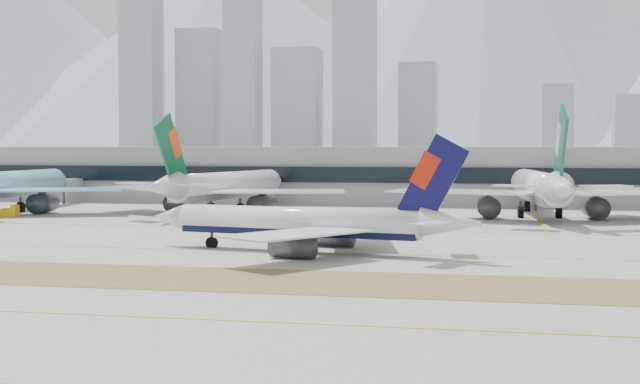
% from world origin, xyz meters
% --- Properties ---
extents(ground, '(3000.00, 3000.00, 0.00)m').
position_xyz_m(ground, '(0.00, 0.00, 0.00)').
color(ground, gray).
rests_on(ground, ground).
extents(apron_markings, '(360.00, 122.22, 0.06)m').
position_xyz_m(apron_markings, '(0.00, -53.95, 0.02)').
color(apron_markings, brown).
rests_on(apron_markings, ground).
extents(taxiing_airliner, '(50.90, 43.70, 17.20)m').
position_xyz_m(taxiing_airliner, '(3.70, -4.96, 4.15)').
color(taxiing_airliner, white).
rests_on(taxiing_airliner, ground).
extents(widebody_korean, '(62.85, 61.26, 22.39)m').
position_xyz_m(widebody_korean, '(-81.85, 56.06, 5.95)').
color(widebody_korean, '#8CC6E5').
rests_on(widebody_korean, ground).
extents(widebody_eva, '(61.49, 60.97, 22.30)m').
position_xyz_m(widebody_eva, '(-31.00, 62.55, 5.93)').
color(widebody_eva, white).
rests_on(widebody_eva, ground).
extents(widebody_cathay, '(65.03, 64.02, 23.32)m').
position_xyz_m(widebody_cathay, '(38.73, 63.26, 6.20)').
color(widebody_cathay, white).
rests_on(widebody_cathay, ground).
extents(terminal, '(280.00, 43.10, 15.00)m').
position_xyz_m(terminal, '(0.00, 114.84, 7.50)').
color(terminal, gray).
rests_on(terminal, ground).
extents(gse_b, '(3.55, 2.00, 2.60)m').
position_xyz_m(gse_b, '(-13.97, 43.96, 1.05)').
color(gse_b, '#FFAD0D').
rests_on(gse_b, ground).
extents(gse_a, '(3.55, 2.00, 2.60)m').
position_xyz_m(gse_a, '(-73.19, 44.76, 1.05)').
color(gse_a, '#FFAD0D').
rests_on(gse_a, ground).
extents(city_skyline, '(342.00, 49.80, 140.00)m').
position_xyz_m(city_skyline, '(-106.76, 453.42, 49.80)').
color(city_skyline, '#959DA9').
rests_on(city_skyline, ground).
extents(mountain_ridge, '(2830.00, 1120.00, 470.00)m').
position_xyz_m(mountain_ridge, '(33.00, 1404.14, 181.85)').
color(mountain_ridge, '#9EA8B7').
rests_on(mountain_ridge, ground).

